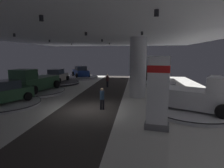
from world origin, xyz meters
The scene contains 20 objects.
ground centered at (0.00, 0.00, -0.02)m, with size 24.00×44.00×0.06m.
ceiling_with_spotlights centered at (0.00, 0.00, 5.55)m, with size 24.00×44.00×0.39m.
column_right centered at (3.57, 4.80, 2.75)m, with size 1.52×1.52×5.50m.
brand_sign_pylon centered at (4.58, -3.02, 2.00)m, with size 1.35×0.84×3.86m.
display_platform_mid_left centered at (-6.76, 5.21, 0.15)m, with size 5.68×5.68×0.27m.
pickup_truck_mid_left centered at (-6.81, 4.90, 1.21)m, with size 3.34×5.57×2.30m.
display_platform_near_right centered at (7.33, 0.28, 0.15)m, with size 5.68×5.68×0.26m.
pickup_truck_near_right centered at (7.62, 0.14, 1.20)m, with size 5.67×4.43×2.30m.
display_platform_far_left centered at (-7.30, 11.50, 0.16)m, with size 6.11×6.11×0.28m.
display_car_far_left centered at (-7.30, 11.47, 1.05)m, with size 2.26×4.27×1.71m.
display_platform_near_left centered at (-6.79, 0.30, 0.14)m, with size 5.48×5.48×0.24m.
display_car_near_left centered at (-6.77, 0.33, 1.01)m, with size 3.54×4.56×1.71m.
display_platform_far_right centered at (6.00, 12.22, 0.20)m, with size 5.03×5.03×0.35m.
display_car_far_right centered at (5.99, 12.25, 1.12)m, with size 3.01×4.51×1.71m.
display_platform_deep_left centered at (-5.68, 17.32, 0.19)m, with size 5.64×5.64×0.35m.
display_car_deep_left centered at (-5.67, 17.30, 1.11)m, with size 3.71×4.53×1.71m.
display_platform_deep_right centered at (5.74, 18.36, 0.16)m, with size 5.54×5.54×0.29m.
display_car_deep_right centered at (5.71, 18.36, 1.06)m, with size 4.48×2.90×1.71m.
visitor_walking_near centered at (1.03, 0.20, 0.91)m, with size 0.32×0.32×1.59m.
visitor_walking_far centered at (-0.02, 9.52, 0.91)m, with size 0.32×0.32×1.59m.
Camera 1 is at (3.45, -12.94, 3.96)m, focal length 30.46 mm.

